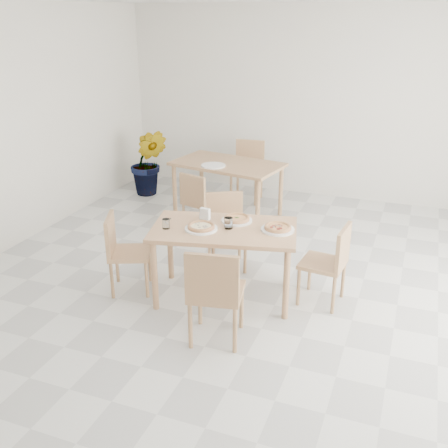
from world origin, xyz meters
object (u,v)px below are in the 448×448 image
(plate_pepperoni, at_px, (278,229))
(chair_back_s, at_px, (198,199))
(pizza_margherita, at_px, (237,218))
(second_table, at_px, (227,169))
(pizza_pepperoni, at_px, (278,227))
(chair_north, at_px, (226,225))
(potted_plant, at_px, (149,162))
(chair_east, at_px, (331,259))
(napkin_holder, at_px, (205,215))
(chair_west, at_px, (122,248))
(tumbler_b, at_px, (166,224))
(pizza_mushroom, at_px, (201,226))
(plate_margherita, at_px, (237,220))
(plate_mushroom, at_px, (201,229))
(chair_south, at_px, (215,290))
(chair_back_n, at_px, (248,166))
(tumbler_a, at_px, (228,223))
(main_table, at_px, (224,237))
(plate_empty, at_px, (213,166))

(plate_pepperoni, bearing_deg, chair_back_s, 137.03)
(pizza_margherita, distance_m, second_table, 2.16)
(pizza_margherita, xyz_separation_m, pizza_pepperoni, (0.44, -0.08, 0.00))
(chair_back_s, bearing_deg, chair_north, 148.34)
(potted_plant, bearing_deg, plate_pepperoni, -41.96)
(chair_east, xyz_separation_m, napkin_holder, (-1.25, -0.13, 0.34))
(chair_north, bearing_deg, chair_west, -158.71)
(pizza_pepperoni, height_order, chair_back_s, same)
(tumbler_b, xyz_separation_m, second_table, (-0.28, 2.40, -0.13))
(pizza_margherita, bearing_deg, chair_west, -158.02)
(pizza_mushroom, height_order, chair_back_s, same)
(plate_margherita, xyz_separation_m, tumbler_b, (-0.57, -0.41, 0.04))
(second_table, bearing_deg, chair_back_s, -88.41)
(plate_mushroom, xyz_separation_m, plate_pepperoni, (0.69, 0.24, 0.00))
(plate_mushroom, xyz_separation_m, chair_back_s, (-0.71, 1.54, -0.29))
(chair_south, bearing_deg, pizza_pepperoni, -118.59)
(chair_west, relative_size, chair_back_n, 0.91)
(pizza_pepperoni, distance_m, tumbler_a, 0.47)
(tumbler_a, height_order, potted_plant, potted_plant)
(main_table, distance_m, chair_back_n, 3.03)
(pizza_mushroom, bearing_deg, plate_pepperoni, 19.34)
(chair_west, relative_size, tumbler_a, 7.52)
(chair_west, height_order, chair_east, chair_east)
(plate_margherita, height_order, chair_back_n, chair_back_n)
(chair_north, height_order, chair_back_n, chair_back_n)
(plate_margherita, bearing_deg, pizza_mushroom, -127.63)
(plate_margherita, bearing_deg, plate_mushroom, -127.63)
(tumbler_a, height_order, plate_empty, tumbler_a)
(chair_east, height_order, chair_back_n, chair_back_n)
(chair_north, distance_m, plate_mushroom, 0.86)
(tumbler_a, bearing_deg, pizza_mushroom, -152.46)
(chair_back_n, distance_m, plate_empty, 1.01)
(chair_south, bearing_deg, plate_margherita, -91.98)
(napkin_holder, distance_m, plate_empty, 1.96)
(main_table, bearing_deg, plate_margherita, 61.06)
(chair_south, distance_m, chair_north, 1.54)
(napkin_holder, bearing_deg, second_table, 112.05)
(chair_south, relative_size, chair_back_s, 1.12)
(chair_south, height_order, plate_margherita, chair_south)
(pizza_mushroom, bearing_deg, potted_plant, 127.18)
(pizza_mushroom, distance_m, second_table, 2.39)
(pizza_pepperoni, bearing_deg, chair_south, -107.60)
(main_table, distance_m, chair_west, 1.05)
(chair_north, xyz_separation_m, chair_back_n, (-0.49, 2.24, 0.04))
(pizza_mushroom, distance_m, chair_back_n, 3.11)
(napkin_holder, height_order, potted_plant, potted_plant)
(pizza_mushroom, xyz_separation_m, chair_back_s, (-0.71, 1.54, -0.32))
(napkin_holder, bearing_deg, plate_empty, 117.04)
(plate_margherita, bearing_deg, pizza_pepperoni, -10.04)
(main_table, distance_m, chair_north, 0.76)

